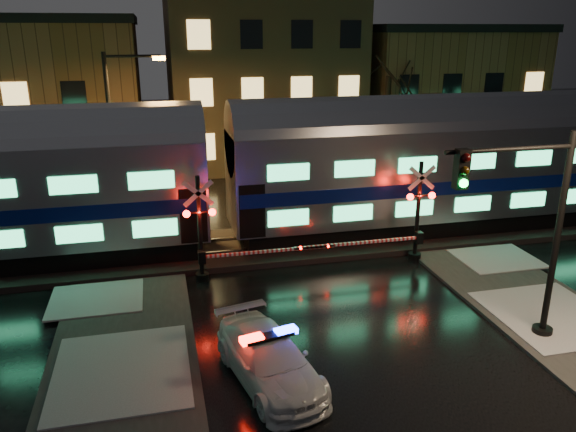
# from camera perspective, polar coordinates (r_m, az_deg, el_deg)

# --- Properties ---
(ground) EXTENTS (120.00, 120.00, 0.00)m
(ground) POSITION_cam_1_polar(r_m,az_deg,el_deg) (19.25, 3.76, -8.38)
(ground) COLOR black
(ground) RESTS_ON ground
(ballast) EXTENTS (90.00, 4.20, 0.24)m
(ballast) POSITION_cam_1_polar(r_m,az_deg,el_deg) (23.61, 0.22, -2.81)
(ballast) COLOR black
(ballast) RESTS_ON ground
(building_left) EXTENTS (14.00, 10.00, 9.00)m
(building_left) POSITION_cam_1_polar(r_m,az_deg,el_deg) (39.40, -25.21, 10.63)
(building_left) COLOR brown
(building_left) RESTS_ON ground
(building_mid) EXTENTS (12.00, 11.00, 11.50)m
(building_mid) POSITION_cam_1_polar(r_m,az_deg,el_deg) (39.66, -3.00, 14.17)
(building_mid) COLOR brown
(building_mid) RESTS_ON ground
(building_right) EXTENTS (12.00, 10.00, 8.50)m
(building_right) POSITION_cam_1_polar(r_m,az_deg,el_deg) (43.60, 14.60, 12.02)
(building_right) COLOR brown
(building_right) RESTS_ON ground
(train) EXTENTS (51.00, 3.12, 5.92)m
(train) POSITION_cam_1_polar(r_m,az_deg,el_deg) (22.14, -7.21, 4.47)
(train) COLOR black
(train) RESTS_ON ballast
(police_car) EXTENTS (2.64, 4.61, 1.41)m
(police_car) POSITION_cam_1_polar(r_m,az_deg,el_deg) (14.84, -1.91, -14.33)
(police_car) COLOR silver
(police_car) RESTS_ON ground
(crossing_signal_right) EXTENTS (5.62, 0.65, 3.98)m
(crossing_signal_right) POSITION_cam_1_polar(r_m,az_deg,el_deg) (22.00, 12.25, -0.63)
(crossing_signal_right) COLOR black
(crossing_signal_right) RESTS_ON ground
(crossing_signal_left) EXTENTS (5.54, 0.64, 3.92)m
(crossing_signal_left) POSITION_cam_1_polar(r_m,az_deg,el_deg) (20.04, -7.83, -2.35)
(crossing_signal_left) COLOR black
(crossing_signal_left) RESTS_ON ground
(traffic_light) EXTENTS (3.97, 0.71, 6.15)m
(traffic_light) POSITION_cam_1_polar(r_m,az_deg,el_deg) (16.74, 23.23, -1.94)
(traffic_light) COLOR black
(traffic_light) RESTS_ON ground
(streetlight) EXTENTS (2.61, 0.27, 7.80)m
(streetlight) POSITION_cam_1_polar(r_m,az_deg,el_deg) (25.78, -16.92, 8.32)
(streetlight) COLOR black
(streetlight) RESTS_ON ground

